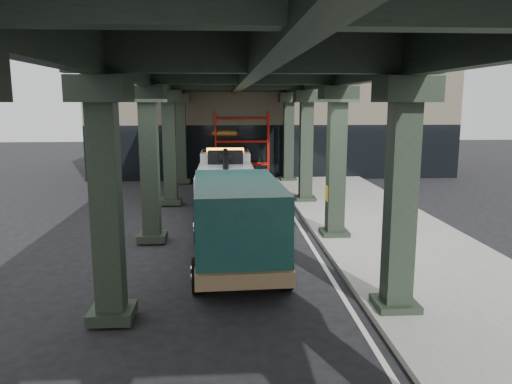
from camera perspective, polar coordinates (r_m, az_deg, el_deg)
name	(u,v)px	position (r m, az deg, el deg)	size (l,w,h in m)	color
ground	(261,259)	(14.67, 0.57, -7.65)	(90.00, 90.00, 0.00)	black
sidewalk	(390,236)	(17.43, 15.04, -4.84)	(5.00, 40.00, 0.15)	gray
lane_stripe	(307,239)	(16.77, 5.89, -5.38)	(0.12, 38.00, 0.01)	silver
viaduct	(244,71)	(15.96, -1.42, 13.67)	(7.40, 32.00, 6.40)	black
building	(268,110)	(34.06, 1.43, 9.38)	(22.00, 10.00, 8.00)	#C6B793
scaffolding	(242,145)	(28.68, -1.62, 5.43)	(3.08, 0.88, 4.00)	red
tow_truck	(226,180)	(21.16, -3.48, 1.40)	(2.42, 7.91, 2.58)	black
towed_van	(236,220)	(13.72, -2.28, -3.21)	(2.66, 6.13, 2.45)	#103C37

